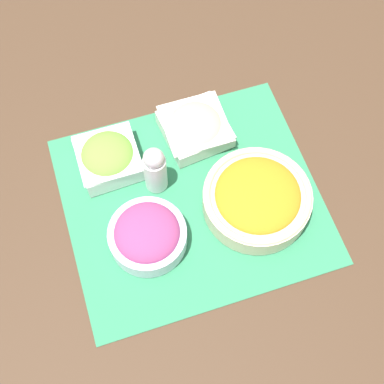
% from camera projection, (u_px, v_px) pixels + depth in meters
% --- Properties ---
extents(ground_plane, '(3.00, 3.00, 0.00)m').
position_uv_depth(ground_plane, '(192.00, 200.00, 1.01)').
color(ground_plane, '#422D1E').
extents(placemat, '(0.47, 0.42, 0.00)m').
position_uv_depth(placemat, '(192.00, 199.00, 1.00)').
color(placemat, '#2D7A51').
rests_on(placemat, ground_plane).
extents(onion_bowl, '(0.14, 0.14, 0.06)m').
position_uv_depth(onion_bowl, '(147.00, 235.00, 0.94)').
color(onion_bowl, silver).
rests_on(onion_bowl, placemat).
extents(carrot_bowl, '(0.20, 0.20, 0.06)m').
position_uv_depth(carrot_bowl, '(257.00, 198.00, 0.97)').
color(carrot_bowl, beige).
rests_on(carrot_bowl, placemat).
extents(lettuce_bowl, '(0.12, 0.12, 0.06)m').
position_uv_depth(lettuce_bowl, '(108.00, 157.00, 1.01)').
color(lettuce_bowl, white).
rests_on(lettuce_bowl, placemat).
extents(cucumber_bowl, '(0.13, 0.13, 0.05)m').
position_uv_depth(cucumber_bowl, '(195.00, 127.00, 1.04)').
color(cucumber_bowl, silver).
rests_on(cucumber_bowl, placemat).
extents(pepper_shaker, '(0.04, 0.04, 0.12)m').
position_uv_depth(pepper_shaker, '(155.00, 169.00, 0.96)').
color(pepper_shaker, silver).
rests_on(pepper_shaker, placemat).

